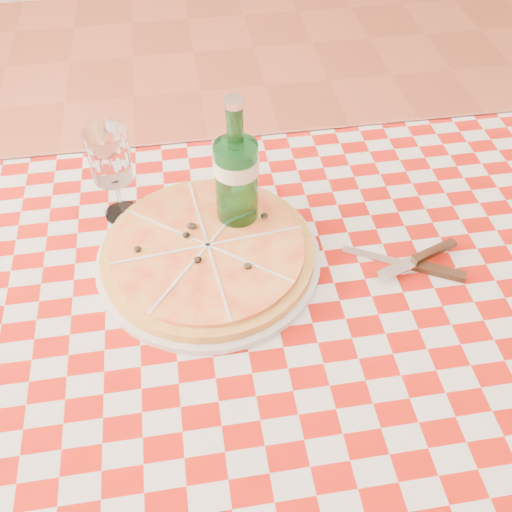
{
  "coord_description": "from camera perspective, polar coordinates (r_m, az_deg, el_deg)",
  "views": [
    {
      "loc": [
        -0.11,
        -0.52,
        1.47
      ],
      "look_at": [
        -0.02,
        0.06,
        0.82
      ],
      "focal_mm": 40.0,
      "sensor_mm": 36.0,
      "label": 1
    }
  ],
  "objects": [
    {
      "name": "dining_table",
      "position": [
        0.97,
        1.74,
        -8.78
      ],
      "size": [
        1.2,
        0.8,
        0.75
      ],
      "color": "brown",
      "rests_on": "ground"
    },
    {
      "name": "tablecloth",
      "position": [
        0.89,
        1.88,
        -5.43
      ],
      "size": [
        1.3,
        0.9,
        0.01
      ],
      "primitive_type": "cube",
      "color": "#A01309",
      "rests_on": "dining_table"
    },
    {
      "name": "pizza_plate",
      "position": [
        0.94,
        -4.8,
        0.48
      ],
      "size": [
        0.41,
        0.41,
        0.05
      ],
      "primitive_type": null,
      "rotation": [
        0.0,
        0.0,
        0.11
      ],
      "color": "#C28840",
      "rests_on": "tablecloth"
    },
    {
      "name": "water_bottle",
      "position": [
        0.92,
        -1.99,
        8.5
      ],
      "size": [
        0.1,
        0.1,
        0.26
      ],
      "primitive_type": null,
      "rotation": [
        0.0,
        0.0,
        -0.34
      ],
      "color": "#175E27",
      "rests_on": "tablecloth"
    },
    {
      "name": "cutlery",
      "position": [
        0.97,
        15.45,
        -0.61
      ],
      "size": [
        0.22,
        0.18,
        0.02
      ],
      "primitive_type": null,
      "rotation": [
        0.0,
        0.0,
        -0.01
      ],
      "color": "silver",
      "rests_on": "tablecloth"
    },
    {
      "name": "wine_glass",
      "position": [
        1.0,
        -14.02,
        7.82
      ],
      "size": [
        0.07,
        0.07,
        0.18
      ],
      "primitive_type": null,
      "rotation": [
        0.0,
        0.0,
        -0.03
      ],
      "color": "white",
      "rests_on": "tablecloth"
    }
  ]
}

